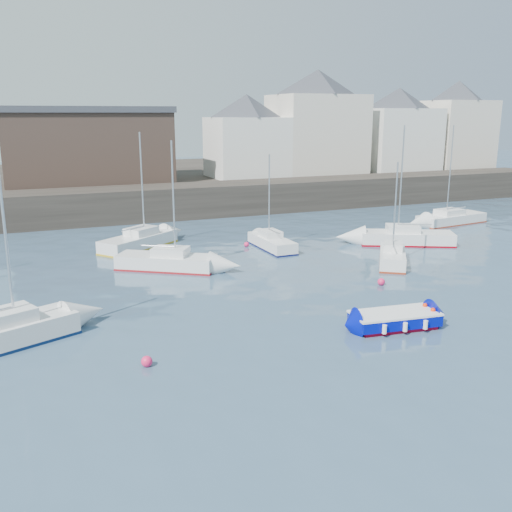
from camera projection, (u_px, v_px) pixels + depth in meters
name	position (u px, v px, depth m)	size (l,w,h in m)	color
water	(367.00, 357.00, 23.45)	(220.00, 220.00, 0.00)	#2D4760
quay_wall	(165.00, 202.00, 54.49)	(90.00, 5.00, 3.00)	#28231E
land_strip	(131.00, 182.00, 70.66)	(90.00, 32.00, 2.80)	#28231E
bldg_east_a	(317.00, 121.00, 66.36)	(13.36, 13.36, 11.80)	beige
bldg_east_b	(398.00, 129.00, 70.19)	(11.88, 11.88, 9.95)	white
bldg_east_c	(456.00, 124.00, 73.39)	(11.14, 11.14, 10.95)	beige
bldg_east_d	(247.00, 135.00, 62.94)	(11.14, 11.14, 8.95)	white
warehouse	(87.00, 145.00, 58.21)	(16.40, 10.40, 7.60)	#3D2D26
blue_dinghy	(395.00, 319.00, 26.51)	(4.27, 2.35, 0.78)	maroon
sailboat_a	(2.00, 334.00, 24.34)	(6.65, 4.37, 8.28)	white
sailboat_b	(167.00, 261.00, 36.46)	(6.40, 5.18, 8.15)	white
sailboat_c	(392.00, 256.00, 37.82)	(4.23, 5.09, 6.68)	white
sailboat_d	(406.00, 237.00, 43.50)	(7.24, 5.11, 8.90)	white
sailboat_f	(272.00, 242.00, 42.09)	(1.82, 5.32, 6.87)	white
sailboat_g	(451.00, 218.00, 51.53)	(7.14, 3.13, 8.73)	white
sailboat_h	(139.00, 241.00, 42.29)	(6.52, 5.58, 8.44)	white
buoy_near	(147.00, 366.00, 22.59)	(0.45, 0.45, 0.45)	#FF225D
buoy_mid	(381.00, 285.00, 33.26)	(0.43, 0.43, 0.43)	#FF225D
buoy_far	(247.00, 247.00, 42.82)	(0.38, 0.38, 0.38)	#FF225D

